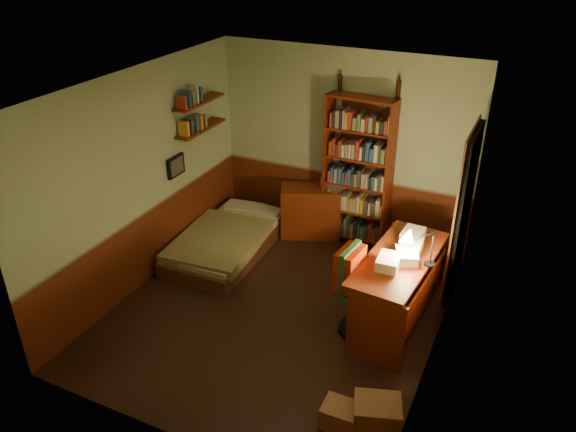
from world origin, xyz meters
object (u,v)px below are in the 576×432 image
at_px(bed, 226,234).
at_px(mini_stereo, 333,183).
at_px(desk_lamp, 433,238).
at_px(dresser, 310,211).
at_px(bookshelf, 358,173).
at_px(office_chair, 366,290).
at_px(desk, 396,289).
at_px(cardboard_box_a, 377,416).
at_px(cardboard_box_b, 340,416).

bearing_deg(bed, mini_stereo, 42.08).
height_order(bed, desk_lamp, desk_lamp).
distance_m(dresser, bookshelf, 0.92).
relative_size(bookshelf, office_chair, 1.86).
distance_m(bed, office_chair, 2.35).
xyz_separation_m(mini_stereo, desk, (1.34, -1.51, -0.39)).
bearing_deg(bookshelf, office_chair, -61.87).
distance_m(mini_stereo, desk, 2.06).
bearing_deg(desk, dresser, 144.20).
distance_m(mini_stereo, bookshelf, 0.42).
distance_m(bookshelf, desk, 1.88).
distance_m(dresser, mini_stereo, 0.53).
height_order(mini_stereo, desk_lamp, desk_lamp).
distance_m(bed, desk, 2.49).
xyz_separation_m(bed, cardboard_box_a, (2.72, -2.02, -0.12)).
height_order(desk_lamp, office_chair, desk_lamp).
xyz_separation_m(mini_stereo, desk_lamp, (1.66, -1.52, 0.35)).
relative_size(dresser, mini_stereo, 2.85).
distance_m(desk_lamp, cardboard_box_b, 1.97).
bearing_deg(dresser, bed, -154.81).
relative_size(desk_lamp, cardboard_box_a, 1.59).
height_order(desk, office_chair, office_chair).
bearing_deg(bookshelf, dresser, -166.29).
bearing_deg(bed, bookshelf, 33.27).
distance_m(bed, mini_stereo, 1.61).
bearing_deg(desk, cardboard_box_a, -74.71).
height_order(dresser, cardboard_box_b, dresser).
bearing_deg(cardboard_box_a, dresser, 122.79).
height_order(mini_stereo, cardboard_box_a, mini_stereo).
distance_m(desk, cardboard_box_a, 1.60).
bearing_deg(cardboard_box_b, office_chair, 99.94).
bearing_deg(mini_stereo, bed, -117.86).
relative_size(dresser, bookshelf, 0.40).
bearing_deg(mini_stereo, bookshelf, 12.08).
bearing_deg(dresser, cardboard_box_b, -85.28).
relative_size(dresser, desk_lamp, 1.26).
bearing_deg(office_chair, bookshelf, 119.22).
relative_size(desk, cardboard_box_b, 4.83).
distance_m(mini_stereo, office_chair, 2.16).
relative_size(bed, office_chair, 1.65).
bearing_deg(desk_lamp, desk, 170.21).
xyz_separation_m(bed, mini_stereo, (1.10, 1.05, 0.53)).
height_order(bookshelf, desk_lamp, bookshelf).
distance_m(bed, cardboard_box_b, 3.22).
bearing_deg(bed, cardboard_box_a, -38.04).
relative_size(desk, office_chair, 1.40).
distance_m(bookshelf, desk_lamp, 1.98).
xyz_separation_m(dresser, office_chair, (1.36, -1.73, 0.19)).
xyz_separation_m(mini_stereo, cardboard_box_b, (1.32, -3.16, -0.69)).
bearing_deg(cardboard_box_b, dresser, 117.66).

